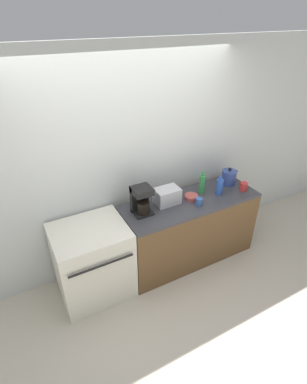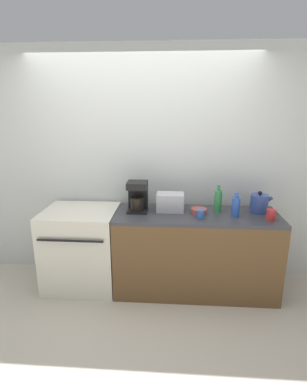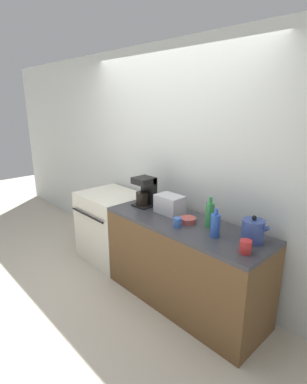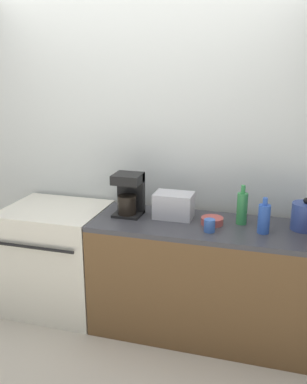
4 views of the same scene
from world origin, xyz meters
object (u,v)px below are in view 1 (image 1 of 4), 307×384
(toaster, at_px, (167,196))
(bottle_blue, at_px, (219,187))
(coffee_maker, at_px, (141,199))
(cup_red, at_px, (244,186))
(bottle_green, at_px, (202,184))
(stove, at_px, (93,260))
(kettle, at_px, (229,177))
(cup_blue, at_px, (199,202))
(bowl, at_px, (191,197))

(toaster, distance_m, bottle_blue, 0.67)
(coffee_maker, bearing_deg, cup_red, -7.36)
(coffee_maker, xyz_separation_m, bottle_green, (0.84, 0.03, -0.05))
(stove, height_order, bottle_blue, bottle_blue)
(bottle_blue, bearing_deg, kettle, 28.12)
(stove, height_order, cup_blue, cup_blue)
(kettle, relative_size, cup_blue, 2.59)
(stove, relative_size, cup_red, 8.44)
(coffee_maker, distance_m, bottle_blue, 1.01)
(kettle, distance_m, bottle_blue, 0.31)
(stove, xyz_separation_m, bottle_green, (1.47, 0.06, 0.55))
(toaster, distance_m, bottle_green, 0.50)
(bottle_blue, height_order, cup_blue, bottle_blue)
(stove, distance_m, coffee_maker, 0.86)
(cup_red, xyz_separation_m, cup_blue, (-0.69, -0.01, -0.01))
(bottle_blue, xyz_separation_m, cup_blue, (-0.36, -0.08, -0.06))
(stove, bearing_deg, toaster, 3.31)
(toaster, bearing_deg, kettle, 0.86)
(bottle_green, xyz_separation_m, cup_blue, (-0.20, -0.22, -0.08))
(bowl, bearing_deg, coffee_maker, 176.95)
(toaster, xyz_separation_m, bottle_blue, (0.66, -0.13, 0.01))
(kettle, xyz_separation_m, bottle_green, (-0.43, -0.01, 0.02))
(stove, xyz_separation_m, cup_blue, (1.27, -0.16, 0.47))
(stove, distance_m, cup_blue, 1.37)
(toaster, xyz_separation_m, bowl, (0.30, -0.06, -0.07))
(bottle_green, xyz_separation_m, cup_red, (0.49, -0.21, -0.07))
(bottle_blue, relative_size, cup_blue, 2.81)
(bottle_blue, xyz_separation_m, bottle_green, (-0.16, 0.14, 0.02))
(bottle_green, distance_m, cup_red, 0.54)
(stove, relative_size, kettle, 3.82)
(cup_blue, relative_size, bowl, 0.56)
(stove, relative_size, bottle_blue, 3.52)
(kettle, height_order, bowl, kettle)
(bottle_green, relative_size, cup_red, 2.75)
(toaster, height_order, cup_blue, toaster)
(cup_blue, bearing_deg, bowl, 91.47)
(cup_red, bearing_deg, toaster, 168.56)
(cup_blue, bearing_deg, kettle, 19.82)
(coffee_maker, height_order, cup_blue, coffee_maker)
(bottle_green, bearing_deg, bottle_blue, -40.57)
(stove, xyz_separation_m, bottle_blue, (1.63, -0.07, 0.53))
(cup_red, bearing_deg, cup_blue, -179.11)
(coffee_maker, bearing_deg, toaster, 4.71)
(bottle_green, distance_m, cup_blue, 0.30)
(stove, xyz_separation_m, bowl, (1.27, -0.01, 0.45))
(cup_red, height_order, cup_blue, cup_red)
(kettle, bearing_deg, cup_red, -73.94)
(coffee_maker, xyz_separation_m, cup_blue, (0.65, -0.18, -0.12))
(kettle, xyz_separation_m, bottle_blue, (-0.27, -0.14, 0.01))
(bottle_blue, xyz_separation_m, cup_red, (0.33, -0.07, -0.05))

